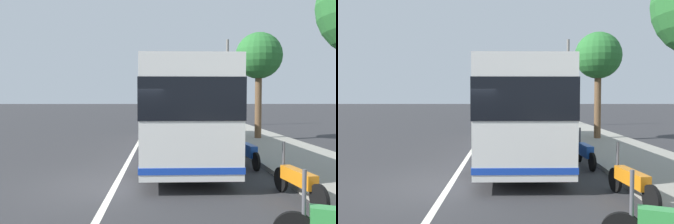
% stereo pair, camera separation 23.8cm
% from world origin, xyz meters
% --- Properties ---
extents(ground_plane, '(220.00, 220.00, 0.00)m').
position_xyz_m(ground_plane, '(0.00, 0.00, 0.00)').
color(ground_plane, '#2D2D30').
extents(sidewalk_curb, '(110.00, 3.60, 0.14)m').
position_xyz_m(sidewalk_curb, '(10.00, -6.31, 0.07)').
color(sidewalk_curb, gray).
rests_on(sidewalk_curb, ground).
extents(lane_divider_line, '(110.00, 0.16, 0.01)m').
position_xyz_m(lane_divider_line, '(10.00, 0.00, 0.00)').
color(lane_divider_line, silver).
rests_on(lane_divider_line, ground).
extents(coach_bus, '(12.55, 2.72, 3.35)m').
position_xyz_m(coach_bus, '(5.20, -1.80, 1.89)').
color(coach_bus, silver).
rests_on(coach_bus, ground).
extents(motorcycle_far_end, '(2.18, 0.38, 1.25)m').
position_xyz_m(motorcycle_far_end, '(-1.37, -4.23, 0.46)').
color(motorcycle_far_end, black).
rests_on(motorcycle_far_end, ground).
extents(motorcycle_nearest_curb, '(2.07, 0.31, 1.24)m').
position_xyz_m(motorcycle_nearest_curb, '(2.42, -4.13, 0.46)').
color(motorcycle_nearest_curb, black).
rests_on(motorcycle_nearest_curb, ground).
extents(car_oncoming, '(4.56, 1.90, 1.37)m').
position_xyz_m(car_oncoming, '(33.29, -1.99, 0.67)').
color(car_oncoming, silver).
rests_on(car_oncoming, ground).
extents(car_side_street, '(4.01, 2.04, 1.50)m').
position_xyz_m(car_side_street, '(27.14, -2.22, 0.71)').
color(car_side_street, navy).
rests_on(car_side_street, ground).
extents(roadside_tree_mid_block, '(2.46, 2.46, 5.77)m').
position_xyz_m(roadside_tree_mid_block, '(9.06, -6.37, 4.45)').
color(roadside_tree_mid_block, brown).
rests_on(roadside_tree_mid_block, ground).
extents(utility_pole, '(0.23, 0.23, 6.99)m').
position_xyz_m(utility_pole, '(18.33, -6.51, 3.50)').
color(utility_pole, slate).
rests_on(utility_pole, ground).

